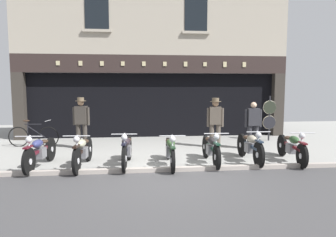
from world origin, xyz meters
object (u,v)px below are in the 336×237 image
Objects in this scene: motorcycle_left at (83,151)px; motorcycle_center_left at (127,149)px; motorcycle_far_left at (40,151)px; motorcycle_far_right at (292,147)px; leaning_bicycle at (33,136)px; advert_board_near at (95,92)px; salesman_left at (81,120)px; tyre_sign_pole at (269,115)px; motorcycle_right at (250,146)px; motorcycle_center_right at (211,148)px; salesman_right at (253,123)px; shopkeeper_center at (215,120)px; motorcycle_center at (170,150)px.

motorcycle_center_left reaches higher than motorcycle_left.
motorcycle_far_left reaches higher than motorcycle_far_right.
motorcycle_far_left is 1.07m from motorcycle_left.
advert_board_near is at bearing 137.52° from leaning_bicycle.
salesman_left is 0.99× the size of tyre_sign_pole.
motorcycle_center_right is at bearing 4.99° from motorcycle_right.
salesman_left reaches higher than motorcycle_left.
motorcycle_left is at bearing -152.84° from tyre_sign_pole.
motorcycle_far_left is 4.40m from motorcycle_center_right.
salesman_right reaches higher than motorcycle_center_left.
shopkeeper_center is at bearing -31.09° from advert_board_near.
motorcycle_far_left is 1.23× the size of shopkeeper_center.
advert_board_near reaches higher than leaning_bicycle.
motorcycle_center is (2.23, -0.04, -0.01)m from motorcycle_left.
salesman_right is at bearing -147.11° from motorcycle_center.
tyre_sign_pole reaches higher than shopkeeper_center.
salesman_left is at bearing -23.63° from motorcycle_right.
leaning_bicycle is at bearing -26.69° from motorcycle_center_right.
salesman_left is at bearing 77.26° from leaning_bicycle.
shopkeeper_center is (-0.44, 2.02, 0.51)m from motorcycle_right.
salesman_right is 1.69× the size of advert_board_near.
motorcycle_center_right is at bearing 44.35° from salesman_right.
motorcycle_far_right is 1.32× the size of salesman_right.
motorcycle_center is at bearing 8.17° from motorcycle_far_right.
motorcycle_center_right is 1.13× the size of leaning_bicycle.
leaning_bicycle reaches higher than motorcycle_center_right.
motorcycle_far_left is 4.91m from advert_board_near.
motorcycle_far_left and leaning_bicycle have the same top height.
salesman_right reaches higher than motorcycle_far_left.
motorcycle_right is 6.73m from advert_board_near.
motorcycle_center is 1.20× the size of tyre_sign_pole.
shopkeeper_center reaches higher than motorcycle_left.
salesman_left is (-6.03, 2.41, 0.53)m from motorcycle_far_right.
motorcycle_center_left is 6.23m from tyre_sign_pole.
salesman_right is at bearing -112.36° from motorcycle_right.
motorcycle_center_left is 0.97× the size of motorcycle_far_right.
motorcycle_left is 0.98× the size of motorcycle_center.
motorcycle_far_left is 1.21× the size of salesman_left.
motorcycle_right is at bearing 162.87° from salesman_left.
motorcycle_far_right is at bearing -38.82° from advert_board_near.
motorcycle_center_right is at bearing -133.61° from tyre_sign_pole.
motorcycle_far_left is at bearing -1.99° from motorcycle_left.
motorcycle_center_right is 6.24m from leaning_bicycle.
motorcycle_center_left reaches higher than motorcycle_right.
salesman_right is at bearing -69.24° from motorcycle_far_right.
tyre_sign_pole is (1.25, 1.53, 0.11)m from salesman_right.
shopkeeper_center reaches higher than salesman_right.
motorcycle_center is at bearing 179.33° from motorcycle_center_left.
motorcycle_center is 2.22× the size of advert_board_near.
motorcycle_far_right is (5.57, 0.02, -0.01)m from motorcycle_left.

